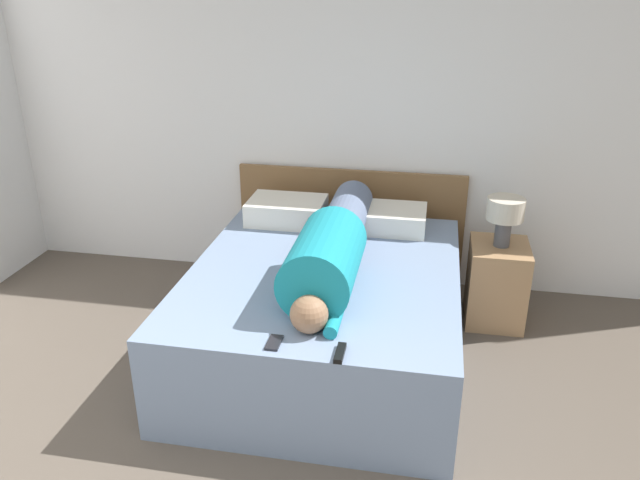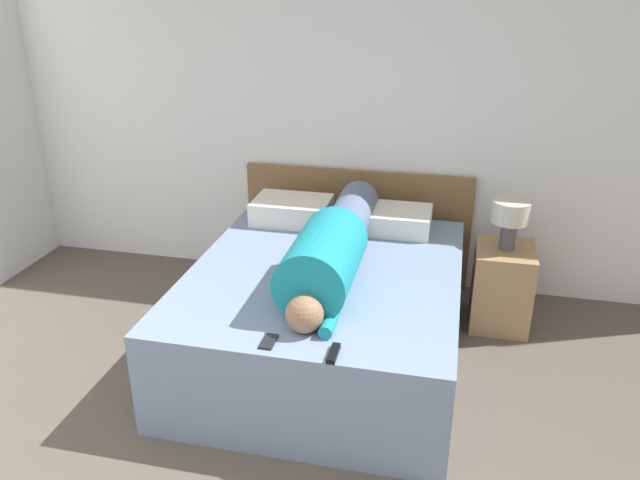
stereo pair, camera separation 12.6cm
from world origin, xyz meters
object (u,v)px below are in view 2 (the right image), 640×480
at_px(person_lying, 333,247).
at_px(tv_remote, 333,353).
at_px(bed, 325,313).
at_px(nightstand, 501,286).
at_px(table_lamp, 510,216).
at_px(pillow_near_headboard, 292,210).
at_px(pillow_second, 393,219).
at_px(cell_phone, 269,342).

relative_size(person_lying, tv_remote, 11.36).
distance_m(bed, nightstand, 1.26).
height_order(table_lamp, tv_remote, table_lamp).
bearing_deg(pillow_near_headboard, bed, -60.84).
xyz_separation_m(person_lying, pillow_second, (0.27, 0.75, -0.09)).
bearing_deg(cell_phone, pillow_second, 75.28).
relative_size(person_lying, pillow_second, 3.37).
height_order(table_lamp, cell_phone, table_lamp).
height_order(bed, person_lying, person_lying).
relative_size(nightstand, table_lamp, 1.68).
bearing_deg(tv_remote, bed, 104.81).
bearing_deg(bed, pillow_near_headboard, 119.16).
distance_m(bed, pillow_second, 0.87).
bearing_deg(nightstand, bed, -148.85).
height_order(nightstand, cell_phone, cell_phone).
xyz_separation_m(table_lamp, pillow_second, (-0.76, 0.07, -0.12)).
bearing_deg(pillow_second, cell_phone, -104.72).
distance_m(table_lamp, person_lying, 1.23).
xyz_separation_m(tv_remote, cell_phone, (-0.32, 0.04, -0.01)).
bearing_deg(nightstand, person_lying, -146.32).
relative_size(pillow_second, cell_phone, 3.89).
xyz_separation_m(pillow_second, tv_remote, (-0.09, -1.60, -0.06)).
distance_m(pillow_near_headboard, cell_phone, 1.60).
relative_size(pillow_near_headboard, tv_remote, 3.55).
bearing_deg(table_lamp, tv_remote, -118.82).
bearing_deg(person_lying, pillow_near_headboard, 121.06).
relative_size(nightstand, person_lying, 0.33).
height_order(nightstand, pillow_near_headboard, pillow_near_headboard).
bearing_deg(pillow_second, person_lying, -109.63).
bearing_deg(pillow_second, nightstand, -5.07).
relative_size(table_lamp, pillow_near_headboard, 0.63).
bearing_deg(cell_phone, table_lamp, 52.00).
xyz_separation_m(nightstand, pillow_near_headboard, (-1.48, 0.07, 0.40)).
bearing_deg(tv_remote, nightstand, 61.18).
height_order(person_lying, pillow_near_headboard, person_lying).
distance_m(pillow_near_headboard, pillow_second, 0.72).
height_order(tv_remote, cell_phone, tv_remote).
xyz_separation_m(bed, table_lamp, (1.08, 0.65, 0.49)).
bearing_deg(table_lamp, person_lying, -146.32).
distance_m(tv_remote, cell_phone, 0.33).
relative_size(nightstand, tv_remote, 3.72).
relative_size(pillow_near_headboard, pillow_second, 1.05).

